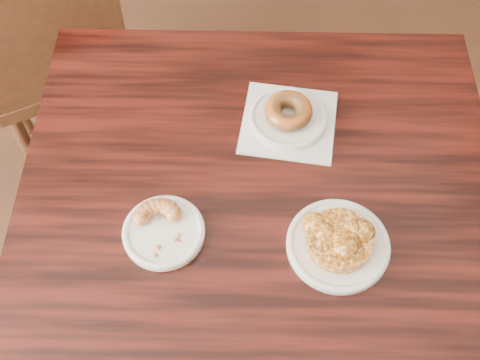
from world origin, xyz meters
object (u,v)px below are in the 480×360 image
object	(u,v)px
cafe_table	(256,288)
apple_fritter	(340,239)
chair_far	(51,53)
glazed_donut	(288,111)
cruller_fragment	(163,227)

from	to	relation	value
cafe_table	apple_fritter	bearing A→B (deg)	-30.31
chair_far	apple_fritter	world-z (taller)	chair_far
chair_far	apple_fritter	xyz separation A→B (m)	(0.43, -0.92, 0.33)
glazed_donut	cruller_fragment	world-z (taller)	glazed_donut
cafe_table	cruller_fragment	xyz separation A→B (m)	(-0.18, -0.00, 0.40)
cafe_table	chair_far	distance (m)	0.88
cruller_fragment	glazed_donut	bearing A→B (deg)	29.87
cafe_table	apple_fritter	distance (m)	0.43
chair_far	cruller_fragment	world-z (taller)	chair_far
apple_fritter	cruller_fragment	world-z (taller)	apple_fritter
glazed_donut	apple_fritter	bearing A→B (deg)	-92.56
cruller_fragment	cafe_table	bearing A→B (deg)	0.46
glazed_donut	chair_far	bearing A→B (deg)	124.50
cafe_table	glazed_donut	bearing A→B (deg)	74.73
glazed_donut	apple_fritter	size ratio (longest dim) A/B	0.59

